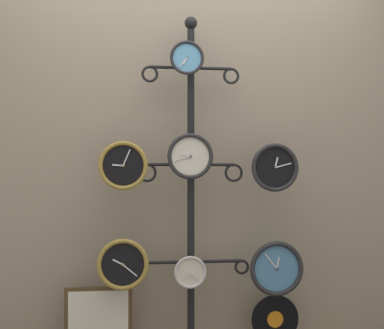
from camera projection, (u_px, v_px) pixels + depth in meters
name	position (u px, v px, depth m)	size (l,w,h in m)	color
shop_wall	(188.00, 125.00, 3.37)	(4.40, 0.04, 2.80)	gray
display_stand	(191.00, 223.00, 3.20)	(0.71, 0.34, 2.04)	black
clock_top_center	(187.00, 58.00, 3.11)	(0.20, 0.04, 0.20)	#60A8DB
clock_middle_left	(123.00, 166.00, 3.07)	(0.28, 0.04, 0.28)	black
clock_middle_center	(190.00, 156.00, 3.12)	(0.27, 0.04, 0.27)	silver
clock_middle_right	(275.00, 168.00, 3.17)	(0.29, 0.04, 0.29)	black
clock_bottom_left	(123.00, 264.00, 3.04)	(0.30, 0.04, 0.30)	black
clock_bottom_center	(190.00, 272.00, 3.13)	(0.19, 0.04, 0.19)	silver
clock_bottom_right	(276.00, 269.00, 3.15)	(0.33, 0.04, 0.33)	#4C84B2
vinyl_record	(275.00, 319.00, 3.25)	(0.29, 0.01, 0.29)	black
picture_frame	(98.00, 319.00, 3.10)	(0.39, 0.02, 0.38)	#4C381E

